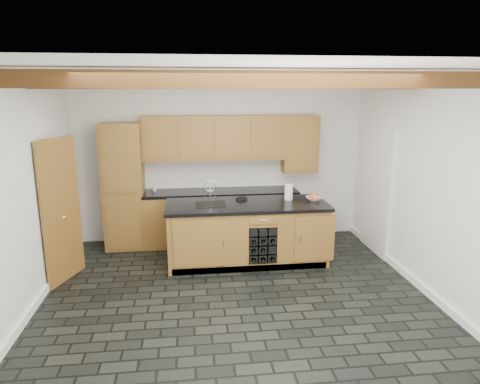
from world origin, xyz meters
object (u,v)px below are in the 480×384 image
object	(u,v)px
island	(247,233)
paper_towel	(289,192)
fruit_bowl	(313,199)
kitchen_scale	(242,198)

from	to	relation	value
island	paper_towel	world-z (taller)	paper_towel
paper_towel	fruit_bowl	bearing A→B (deg)	-14.28
kitchen_scale	fruit_bowl	world-z (taller)	fruit_bowl
fruit_bowl	kitchen_scale	bearing A→B (deg)	170.36
island	paper_towel	size ratio (longest dim) A/B	10.04
island	fruit_bowl	xyz separation A→B (m)	(1.05, 0.06, 0.49)
island	paper_towel	xyz separation A→B (m)	(0.68, 0.16, 0.59)
fruit_bowl	paper_towel	bearing A→B (deg)	165.72
fruit_bowl	paper_towel	world-z (taller)	paper_towel
island	paper_towel	distance (m)	0.91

